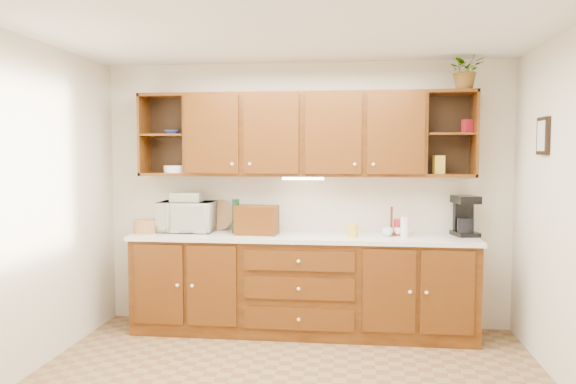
% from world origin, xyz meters
% --- Properties ---
extents(ceiling, '(4.00, 4.00, 0.00)m').
position_xyz_m(ceiling, '(0.00, 0.00, 2.60)').
color(ceiling, white).
rests_on(ceiling, back_wall).
extents(back_wall, '(4.00, 0.00, 4.00)m').
position_xyz_m(back_wall, '(0.00, 1.75, 1.30)').
color(back_wall, beige).
rests_on(back_wall, floor).
extents(left_wall, '(0.00, 3.50, 3.50)m').
position_xyz_m(left_wall, '(-2.00, 0.00, 1.30)').
color(left_wall, beige).
rests_on(left_wall, floor).
extents(base_cabinets, '(3.20, 0.60, 0.90)m').
position_xyz_m(base_cabinets, '(0.00, 1.45, 0.45)').
color(base_cabinets, '#371706').
rests_on(base_cabinets, floor).
extents(countertop, '(3.24, 0.64, 0.04)m').
position_xyz_m(countertop, '(0.00, 1.44, 0.92)').
color(countertop, white).
rests_on(countertop, base_cabinets).
extents(upper_cabinets, '(3.20, 0.33, 0.80)m').
position_xyz_m(upper_cabinets, '(0.01, 1.59, 1.89)').
color(upper_cabinets, '#371706').
rests_on(upper_cabinets, back_wall).
extents(undercabinet_light, '(0.40, 0.05, 0.02)m').
position_xyz_m(undercabinet_light, '(0.00, 1.53, 1.47)').
color(undercabinet_light, white).
rests_on(undercabinet_light, upper_cabinets).
extents(framed_picture, '(0.03, 0.24, 0.30)m').
position_xyz_m(framed_picture, '(1.98, 0.90, 1.85)').
color(framed_picture, black).
rests_on(framed_picture, right_wall).
extents(wicker_basket, '(0.25, 0.25, 0.13)m').
position_xyz_m(wicker_basket, '(-1.52, 1.39, 1.00)').
color(wicker_basket, '#AA7847').
rests_on(wicker_basket, countertop).
extents(microwave, '(0.54, 0.37, 0.30)m').
position_xyz_m(microwave, '(-1.15, 1.54, 1.09)').
color(microwave, white).
rests_on(microwave, countertop).
extents(towel_stack, '(0.30, 0.22, 0.09)m').
position_xyz_m(towel_stack, '(-1.15, 1.54, 1.28)').
color(towel_stack, '#E9D06D').
rests_on(towel_stack, microwave).
extents(wine_bottle, '(0.08, 0.08, 0.33)m').
position_xyz_m(wine_bottle, '(-0.65, 1.49, 1.11)').
color(wine_bottle, black).
rests_on(wine_bottle, countertop).
extents(woven_tray, '(0.32, 0.15, 0.31)m').
position_xyz_m(woven_tray, '(-0.85, 1.69, 0.95)').
color(woven_tray, '#AA7847').
rests_on(woven_tray, countertop).
extents(bread_box, '(0.40, 0.26, 0.27)m').
position_xyz_m(bread_box, '(-0.43, 1.43, 1.08)').
color(bread_box, '#371706').
rests_on(bread_box, countertop).
extents(mug_tree, '(0.22, 0.23, 0.27)m').
position_xyz_m(mug_tree, '(0.84, 1.53, 0.98)').
color(mug_tree, '#371706').
rests_on(mug_tree, countertop).
extents(canister_red, '(0.15, 0.15, 0.15)m').
position_xyz_m(canister_red, '(0.92, 1.54, 1.01)').
color(canister_red, maroon).
rests_on(canister_red, countertop).
extents(canister_white, '(0.09, 0.09, 0.19)m').
position_xyz_m(canister_white, '(0.95, 1.41, 1.03)').
color(canister_white, white).
rests_on(canister_white, countertop).
extents(canister_yellow, '(0.11, 0.11, 0.12)m').
position_xyz_m(canister_yellow, '(0.48, 1.37, 1.00)').
color(canister_yellow, gold).
rests_on(canister_yellow, countertop).
extents(coffee_maker, '(0.25, 0.30, 0.38)m').
position_xyz_m(coffee_maker, '(1.52, 1.59, 1.12)').
color(coffee_maker, black).
rests_on(coffee_maker, countertop).
extents(bowl_stack, '(0.19, 0.19, 0.04)m').
position_xyz_m(bowl_stack, '(-1.29, 1.55, 1.92)').
color(bowl_stack, navy).
rests_on(bowl_stack, upper_cabinets).
extents(plate_stack, '(0.29, 0.29, 0.07)m').
position_xyz_m(plate_stack, '(-1.26, 1.55, 1.56)').
color(plate_stack, white).
rests_on(plate_stack, upper_cabinets).
extents(pantry_box_yellow, '(0.11, 0.09, 0.17)m').
position_xyz_m(pantry_box_yellow, '(1.27, 1.58, 1.61)').
color(pantry_box_yellow, gold).
rests_on(pantry_box_yellow, upper_cabinets).
extents(pantry_box_red, '(0.10, 0.10, 0.12)m').
position_xyz_m(pantry_box_red, '(1.52, 1.57, 1.96)').
color(pantry_box_red, maroon).
rests_on(pantry_box_red, upper_cabinets).
extents(potted_plant, '(0.37, 0.34, 0.36)m').
position_xyz_m(potted_plant, '(1.49, 1.53, 2.47)').
color(potted_plant, '#999999').
rests_on(potted_plant, upper_cabinets).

